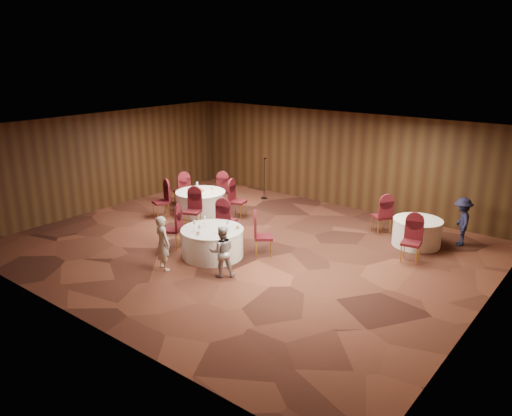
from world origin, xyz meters
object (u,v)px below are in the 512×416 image
Objects in this scene: woman_b at (222,252)px; table_right at (417,232)px; table_main at (213,242)px; mic_stand at (264,187)px; man_c at (462,222)px; table_left at (201,202)px; woman_a at (163,243)px.

table_right is at bearing -167.40° from woman_b.
table_main and table_right have the same top height.
mic_stand is 1.11× the size of man_c.
man_c is at bearing 17.47° from table_left.
table_main is at bearing -68.97° from man_c.
table_left is 4.43m from woman_a.
woman_b is at bearing -120.95° from table_right.
table_left is 1.09× the size of mic_stand.
woman_a reaches higher than table_left.
table_right is at bearing -114.39° from woman_a.
woman_a reaches higher than table_right.
woman_a is 7.98m from man_c.
table_right is 6.83m from woman_a.
man_c is (4.78, 4.75, 0.30)m from table_main.
table_right is (6.60, 1.62, -0.00)m from table_left.
table_right is 0.97× the size of man_c.
table_right is at bearing 46.07° from table_main.
mic_stand reaches higher than table_main.
woman_b reaches higher than table_right.
table_right is 6.15m from mic_stand.
man_c is at bearing 38.85° from table_right.
table_right is 0.96× the size of woman_a.
mic_stand is at bearing 113.42° from table_main.
man_c is at bearing -170.93° from woman_b.
mic_stand reaches higher than man_c.
woman_a is (2.38, -3.73, 0.31)m from table_left.
table_left is at bearing -43.54° from woman_a.
woman_b is at bearing -61.19° from mic_stand.
woman_b is (-2.85, -4.75, 0.24)m from table_right.
table_right is at bearing 13.80° from table_left.
woman_a is (1.83, -6.42, 0.26)m from mic_stand.
woman_a reaches higher than table_main.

